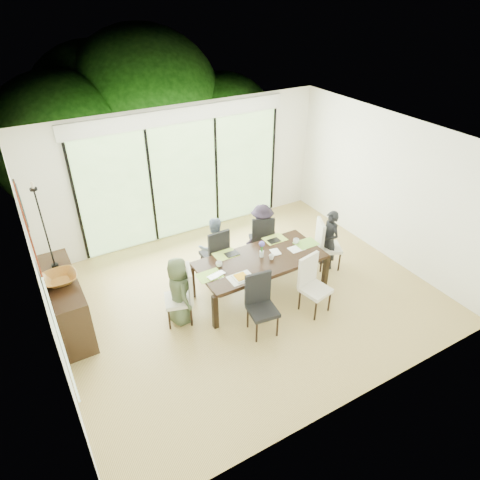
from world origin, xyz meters
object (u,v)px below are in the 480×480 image
chair_far_right (261,236)px  cup_c (296,241)px  chair_left_end (178,296)px  laptop (218,277)px  cup_a (219,264)px  person_left_end (179,291)px  table_top (261,260)px  chair_far_left (214,251)px  sideboard (66,303)px  person_right_end (329,240)px  person_far_right (262,233)px  vase (262,254)px  chair_right_end (329,244)px  person_far_left (214,247)px  chair_near_left (263,307)px  cup_b (272,257)px  chair_near_right (316,286)px  bowl (60,279)px

chair_far_right → cup_c: (0.25, -0.75, 0.22)m
chair_left_end → cup_c: (2.30, 0.10, 0.22)m
laptop → cup_a: size_ratio=2.66×
person_left_end → cup_a: size_ratio=10.40×
table_top → cup_a: bearing=167.9°
chair_far_left → cup_c: (1.25, -0.75, 0.22)m
cup_a → cup_c: (1.50, -0.05, 0.00)m
cup_c → sideboard: size_ratio=0.07×
chair_far_left → person_right_end: size_ratio=0.85×
person_far_right → sideboard: person_far_right is taller
chair_far_right → vase: (-0.50, -0.80, 0.23)m
person_left_end → chair_far_right: bearing=-66.2°
chair_right_end → cup_a: (-2.20, 0.15, 0.22)m
chair_far_right → person_far_left: size_ratio=0.85×
chair_far_left → chair_near_left: (-0.05, -1.72, 0.00)m
chair_left_end → chair_far_left: (1.05, 0.85, 0.00)m
chair_right_end → person_left_end: 2.98m
table_top → chair_far_right: bearing=57.1°
chair_far_right → cup_b: size_ratio=11.00×
person_right_end → vase: 1.44m
chair_right_end → cup_b: bearing=118.3°
chair_far_left → person_far_left: person_far_left is taller
chair_near_right → table_top: bearing=108.9°
table_top → cup_c: size_ratio=19.35×
chair_far_right → person_right_end: person_right_end is taller
chair_near_right → chair_right_end: bearing=30.0°
chair_far_right → cup_a: chair_far_right is taller
table_top → chair_near_left: size_ratio=2.18×
chair_far_right → bowl: bowl is taller
chair_left_end → chair_right_end: 3.00m
chair_near_right → cup_b: 0.87m
chair_near_right → laptop: bearing=139.3°
cup_a → cup_b: cup_a is taller
vase → chair_far_left: bearing=122.0°
chair_right_end → person_left_end: size_ratio=0.85×
chair_left_end → vase: (1.55, 0.05, 0.23)m
person_far_left → vase: person_far_left is taller
chair_near_left → person_far_right: size_ratio=0.85×
chair_left_end → person_right_end: person_right_end is taller
vase → cup_c: size_ratio=0.97×
sideboard → laptop: bearing=-21.0°
chair_far_left → person_far_left: size_ratio=0.85×
chair_near_left → person_far_left: 1.70m
vase → sideboard: 3.16m
cup_a → bowl: bearing=168.2°
chair_near_left → chair_left_end: bearing=146.8°
chair_left_end → cup_b: bearing=103.7°
chair_far_left → cup_b: 1.15m
chair_near_right → cup_b: bearing=103.4°
person_right_end → person_far_right: 1.25m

